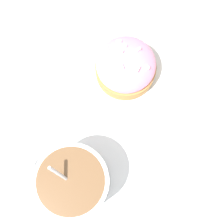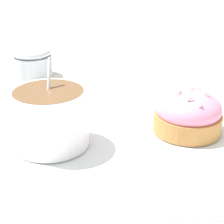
# 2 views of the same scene
# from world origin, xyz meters

# --- Properties ---
(ground_plane) EXTENTS (3.00, 3.00, 0.00)m
(ground_plane) POSITION_xyz_m (0.00, 0.00, 0.00)
(ground_plane) COLOR silver
(paper_napkin) EXTENTS (0.36, 0.34, 0.00)m
(paper_napkin) POSITION_xyz_m (0.00, 0.00, 0.00)
(paper_napkin) COLOR white
(paper_napkin) RESTS_ON ground_plane
(coffee_cup) EXTENTS (0.09, 0.12, 0.10)m
(coffee_cup) POSITION_xyz_m (0.09, -0.00, 0.04)
(coffee_cup) COLOR white
(coffee_cup) RESTS_ON paper_napkin
(frosted_pastry) EXTENTS (0.09, 0.09, 0.06)m
(frosted_pastry) POSITION_xyz_m (-0.09, -0.01, 0.03)
(frosted_pastry) COLOR #C18442
(frosted_pastry) RESTS_ON paper_napkin
(sugar_bowl) EXTENTS (0.07, 0.07, 0.06)m
(sugar_bowl) POSITION_xyz_m (0.12, -0.27, 0.03)
(sugar_bowl) COLOR silver
(sugar_bowl) RESTS_ON ground_plane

